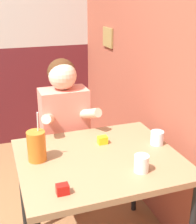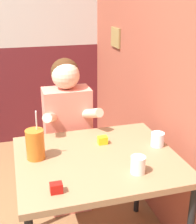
{
  "view_description": "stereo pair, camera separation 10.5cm",
  "coord_description": "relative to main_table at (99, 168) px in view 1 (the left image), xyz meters",
  "views": [
    {
      "loc": [
        0.36,
        -1.2,
        1.64
      ],
      "look_at": [
        0.95,
        0.48,
        0.97
      ],
      "focal_mm": 50.0,
      "sensor_mm": 36.0,
      "label": 1
    },
    {
      "loc": [
        0.46,
        -1.23,
        1.64
      ],
      "look_at": [
        0.95,
        0.48,
        0.97
      ],
      "focal_mm": 50.0,
      "sensor_mm": 36.0,
      "label": 2
    }
  ],
  "objects": [
    {
      "name": "main_table",
      "position": [
        0.0,
        0.0,
        0.0
      ],
      "size": [
        0.93,
        0.81,
        0.75
      ],
      "color": "#93704C",
      "rests_on": "ground_plane"
    },
    {
      "name": "condiment_mustard",
      "position": [
        0.08,
        0.16,
        0.1
      ],
      "size": [
        0.06,
        0.04,
        0.05
      ],
      "color": "yellow",
      "rests_on": "main_table"
    },
    {
      "name": "glass_near_pitcher",
      "position": [
        0.4,
        0.04,
        0.12
      ],
      "size": [
        0.08,
        0.08,
        0.09
      ],
      "color": "silver",
      "rests_on": "main_table"
    },
    {
      "name": "condiment_ketchup",
      "position": [
        -0.28,
        -0.28,
        0.1
      ],
      "size": [
        0.06,
        0.04,
        0.05
      ],
      "color": "#B7140F",
      "rests_on": "main_table"
    },
    {
      "name": "person_seated",
      "position": [
        -0.07,
        0.56,
        -0.04
      ],
      "size": [
        0.42,
        0.4,
        1.22
      ],
      "color": "#EA7F6B",
      "rests_on": "ground_plane"
    },
    {
      "name": "brick_wall_right",
      "position": [
        0.58,
        0.82,
        0.67
      ],
      "size": [
        0.08,
        4.27,
        2.7
      ],
      "color": "#9E4C38",
      "rests_on": "ground_plane"
    },
    {
      "name": "cocktail_pitcher",
      "position": [
        -0.34,
        0.08,
        0.16
      ],
      "size": [
        0.11,
        0.11,
        0.3
      ],
      "color": "#C6661E",
      "rests_on": "main_table"
    },
    {
      "name": "glass_center",
      "position": [
        0.16,
        -0.22,
        0.12
      ],
      "size": [
        0.08,
        0.08,
        0.09
      ],
      "color": "silver",
      "rests_on": "main_table"
    }
  ]
}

